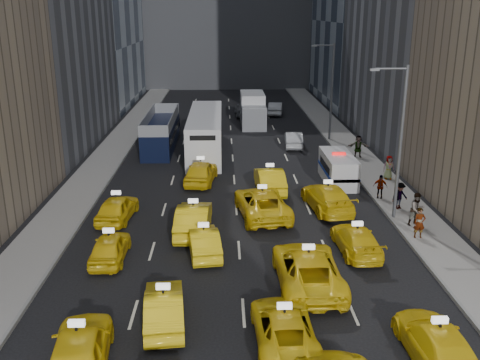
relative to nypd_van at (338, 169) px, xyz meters
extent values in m
plane|color=black|center=(-7.43, -19.18, -0.99)|extent=(160.00, 160.00, 0.00)
cube|color=gray|center=(-17.93, 5.82, -0.92)|extent=(3.00, 90.00, 0.15)
cube|color=gray|center=(3.07, 5.82, -0.92)|extent=(3.00, 90.00, 0.15)
cube|color=slate|center=(-16.48, 5.82, -0.90)|extent=(0.15, 90.00, 0.18)
cube|color=slate|center=(1.62, 5.82, -0.90)|extent=(0.15, 90.00, 0.18)
cylinder|color=#595B60|center=(1.87, -7.18, 3.51)|extent=(0.20, 0.20, 9.00)
cylinder|color=#595B60|center=(0.97, -7.18, 7.81)|extent=(1.80, 0.12, 0.12)
cube|color=slate|center=(0.07, -7.18, 7.76)|extent=(0.50, 0.22, 0.12)
cylinder|color=#595B60|center=(1.87, 12.82, 3.51)|extent=(0.20, 0.20, 9.00)
cylinder|color=#595B60|center=(0.97, 12.82, 7.81)|extent=(1.80, 0.12, 0.12)
cube|color=slate|center=(0.07, 12.82, 7.76)|extent=(0.50, 0.22, 0.12)
imported|color=yellow|center=(-13.14, -20.74, -0.15)|extent=(2.50, 5.11, 1.68)
imported|color=yellow|center=(-10.58, -17.85, -0.29)|extent=(1.92, 4.40, 1.41)
imported|color=yellow|center=(-6.01, -19.28, -0.33)|extent=(2.36, 4.84, 1.33)
imported|color=yellow|center=(-0.76, -20.53, -0.28)|extent=(2.07, 4.93, 1.42)
imported|color=yellow|center=(-13.84, -12.13, -0.31)|extent=(1.61, 4.00, 1.36)
imported|color=yellow|center=(-9.23, -11.57, -0.31)|extent=(2.00, 4.32, 1.37)
imported|color=yellow|center=(-4.47, -14.98, -0.16)|extent=(2.81, 6.01, 1.67)
imported|color=yellow|center=(-1.45, -11.59, -0.32)|extent=(2.07, 4.69, 1.34)
imported|color=yellow|center=(-14.48, -6.78, -0.25)|extent=(2.19, 4.49, 1.48)
imported|color=yellow|center=(-9.88, -8.85, -0.16)|extent=(1.96, 5.12, 1.67)
imported|color=yellow|center=(-5.91, -6.41, -0.17)|extent=(3.46, 6.20, 1.64)
imported|color=yellow|center=(-1.79, -5.47, -0.20)|extent=(2.90, 5.72, 1.59)
imported|color=yellow|center=(-9.82, 0.12, -0.17)|extent=(2.56, 5.03, 1.64)
imported|color=yellow|center=(-5.06, -1.87, -0.17)|extent=(1.95, 5.06, 1.65)
cube|color=silver|center=(0.00, 0.00, 0.03)|extent=(2.29, 5.24, 2.05)
cylinder|color=black|center=(-0.83, -1.66, -0.58)|extent=(0.28, 0.82, 0.82)
cylinder|color=black|center=(0.83, -1.66, -0.58)|extent=(0.28, 0.82, 0.82)
cylinder|color=black|center=(-0.83, 1.66, -0.58)|extent=(0.28, 0.82, 0.82)
cylinder|color=black|center=(0.83, 1.66, -0.58)|extent=(0.28, 0.82, 0.82)
cube|color=navy|center=(0.00, 0.00, -0.11)|extent=(2.32, 5.24, 0.23)
cube|color=red|center=(0.00, 0.00, 1.13)|extent=(0.95, 0.39, 0.15)
cube|color=black|center=(-13.75, 10.61, 0.54)|extent=(3.23, 10.72, 3.07)
cylinder|color=black|center=(-14.81, 6.23, -0.44)|extent=(0.28, 1.10, 1.10)
cylinder|color=black|center=(-12.70, 6.23, -0.44)|extent=(0.28, 1.10, 1.10)
cylinder|color=black|center=(-14.81, 15.00, -0.44)|extent=(0.28, 1.10, 1.10)
cylinder|color=black|center=(-12.70, 15.00, -0.44)|extent=(0.28, 1.10, 1.10)
cube|color=silver|center=(-9.73, 8.84, 0.71)|extent=(3.67, 13.36, 3.41)
cylinder|color=black|center=(-10.96, 3.14, -0.44)|extent=(0.28, 1.10, 1.10)
cylinder|color=black|center=(-8.51, 3.14, -0.44)|extent=(0.28, 1.10, 1.10)
cylinder|color=black|center=(-10.96, 14.54, -0.44)|extent=(0.28, 1.10, 1.10)
cylinder|color=black|center=(-8.51, 14.54, -0.44)|extent=(0.28, 1.10, 1.10)
cube|color=silver|center=(-5.02, 20.27, 0.67)|extent=(2.53, 7.28, 3.32)
cylinder|color=black|center=(-6.12, 17.54, -0.44)|extent=(0.28, 1.10, 1.10)
cylinder|color=black|center=(-3.93, 17.54, -0.44)|extent=(0.28, 1.10, 1.10)
cylinder|color=black|center=(-6.12, 23.00, -0.44)|extent=(0.28, 1.10, 1.10)
cylinder|color=black|center=(-3.93, 23.00, -0.44)|extent=(0.28, 1.10, 1.10)
imported|color=#A4A7AB|center=(-1.87, 10.39, -0.29)|extent=(1.80, 4.36, 1.41)
imported|color=black|center=(-14.08, 21.25, -0.33)|extent=(2.73, 4.98, 1.32)
imported|color=slate|center=(-5.70, 25.34, -0.22)|extent=(2.33, 5.41, 1.55)
imported|color=black|center=(-10.40, 23.49, -0.26)|extent=(2.07, 4.42, 1.46)
imported|color=#9DA1A4|center=(-2.02, 26.00, -0.24)|extent=(2.19, 4.72, 1.50)
imported|color=gray|center=(2.25, -10.24, 0.00)|extent=(0.63, 0.43, 1.69)
imported|color=gray|center=(2.72, -8.50, 0.12)|extent=(1.04, 0.76, 1.92)
imported|color=gray|center=(2.59, -5.84, -0.01)|extent=(1.17, 0.79, 1.67)
imported|color=gray|center=(1.95, -3.85, -0.07)|extent=(0.99, 0.63, 1.56)
imported|color=gray|center=(3.72, 0.21, 0.02)|extent=(0.86, 0.50, 1.73)
imported|color=gray|center=(2.97, 6.24, 0.07)|extent=(1.76, 0.76, 1.83)
camera|label=1|loc=(-8.18, -36.40, 10.87)|focal=40.00mm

